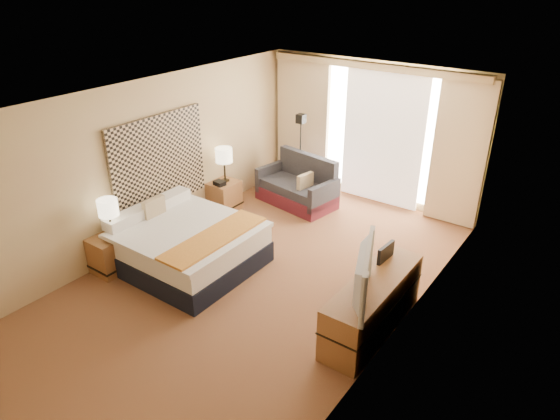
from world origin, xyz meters
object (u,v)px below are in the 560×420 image
Objects in this scene: desk_chair at (375,276)px; lamp_left at (108,208)px; loveseat at (298,188)px; lamp_right at (224,156)px; television at (357,273)px; nightstand_left at (111,254)px; floor_lamp at (301,139)px; bed at (187,245)px; nightstand_right at (224,196)px; media_dresser at (373,305)px.

desk_chair is 1.53× the size of lamp_left.
desk_chair is at bearing -28.45° from loveseat.
lamp_left is 0.95× the size of lamp_right.
television is (0.17, -0.93, 0.61)m from desk_chair.
loveseat is at bearing 75.93° from lamp_left.
lamp_right is at bearing 90.01° from nightstand_left.
loveseat is 0.93m from floor_lamp.
floor_lamp is (0.72, 3.91, 0.86)m from nightstand_left.
loveseat is at bearing -60.11° from floor_lamp.
desk_chair is (2.67, 0.80, 0.07)m from bed.
nightstand_left is at bearing -136.79° from bed.
bed is 2.08m from lamp_right.
lamp_left is (0.06, -2.45, 0.74)m from nightstand_right.
floor_lamp reaches higher than media_dresser.
lamp_right reaches higher than loveseat.
media_dresser is at bearing 5.71° from bed.
media_dresser is 3.73m from loveseat.
floor_lamp is at bearing 143.77° from desk_chair.
television is at bearing -27.77° from lamp_right.
lamp_right reaches higher than bed.
lamp_left reaches higher than bed.
floor_lamp reaches higher than lamp_right.
loveseat is 2.47× the size of lamp_right.
television reaches higher than nightstand_right.
bed reaches higher than media_dresser.
desk_chair is 3.79m from lamp_left.
loveseat is at bearing 20.78° from television.
loveseat is (0.93, 3.54, 0.03)m from nightstand_left.
bed is 3.17× the size of lamp_left.
nightstand_right is (0.00, 2.50, 0.00)m from nightstand_left.
television is (3.59, 0.58, 0.00)m from lamp_left.
floor_lamp is at bearing 129.30° from loveseat.
floor_lamp is (-2.98, 2.86, 0.78)m from media_dresser.
lamp_left is (-3.42, -1.51, 0.61)m from desk_chair.
desk_chair is 3.67m from lamp_right.
television reaches higher than loveseat.
bed is (-2.89, -0.29, -0.01)m from media_dresser.
television reaches higher than lamp_left.
media_dresser is 3.00× the size of lamp_left.
desk_chair reaches higher than nightstand_left.
nightstand_right is at bearing -117.06° from floor_lamp.
loveseat is at bearing 75.27° from nightstand_left.
floor_lamp is at bearing 136.18° from media_dresser.
desk_chair is at bearing 113.37° from media_dresser.
floor_lamp is at bearing 62.94° from nightstand_right.
loveseat is at bearing 138.01° from media_dresser.
media_dresser is at bearing -62.46° from desk_chair.
television is (3.65, -1.92, -0.02)m from lamp_right.
lamp_right is at bearing 157.96° from media_dresser.
bed is at bearing 43.40° from lamp_left.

